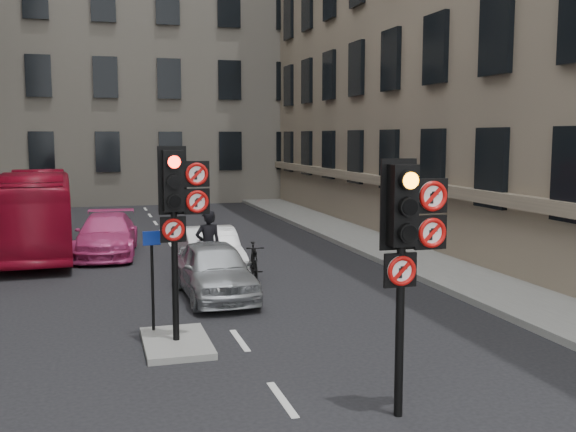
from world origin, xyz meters
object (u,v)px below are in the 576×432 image
car_white (211,252)px  bus_red (35,212)px  car_pink (107,235)px  motorcycle (254,262)px  signal_far (178,201)px  car_silver (215,270)px  signal_near (408,232)px  info_sign (152,267)px  motorcyclist (208,246)px

car_white → bus_red: bus_red is taller
car_pink → motorcycle: size_ratio=2.75×
signal_far → car_silver: bearing=70.5°
signal_far → car_pink: (-1.12, 10.24, -2.04)m
bus_red → signal_far: bearing=-75.9°
signal_near → car_white: bearing=95.6°
signal_far → info_sign: signal_far is taller
motorcyclist → info_sign: size_ratio=0.98×
car_white → info_sign: info_sign is taller
motorcyclist → info_sign: 5.09m
car_silver → car_white: car_silver is taller
car_silver → car_pink: (-2.38, 6.66, -0.01)m
signal_near → car_silver: size_ratio=0.90×
car_white → car_pink: (-2.72, 4.08, 0.01)m
bus_red → motorcyclist: (4.81, -6.18, -0.38)m
motorcycle → motorcyclist: 1.31m
car_white → car_pink: size_ratio=0.87×
bus_red → motorcycle: bus_red is taller
car_white → info_sign: bearing=-110.2°
signal_near → car_pink: (-3.72, 14.24, -1.92)m
motorcycle → signal_near: bearing=-82.3°
car_pink → car_silver: bearing=-64.7°
signal_far → car_silver: size_ratio=0.90×
bus_red → car_silver: bearing=-62.1°
bus_red → car_white: bearing=-49.7°
signal_near → bus_red: size_ratio=0.37×
motorcyclist → info_sign: (-1.86, -4.72, 0.42)m
car_white → motorcycle: bearing=-41.8°
signal_near → car_white: (-0.99, 10.16, -1.92)m
signal_far → motorcyclist: bearing=75.4°
signal_near → motorcyclist: 9.67m
motorcycle → motorcyclist: size_ratio=0.87×
car_pink → motorcyclist: 5.42m
signal_far → motorcyclist: size_ratio=1.87×
car_silver → car_white: (0.34, 2.58, -0.02)m
motorcycle → info_sign: size_ratio=0.85×
car_silver → bus_red: bus_red is taller
car_white → bus_red: (-4.99, 5.47, 0.67)m
car_pink → signal_far: bearing=-78.2°
signal_near → bus_red: 16.79m
signal_near → signal_far: bearing=123.0°
signal_far → motorcyclist: signal_far is taller
signal_far → car_white: 6.69m
car_silver → bus_red: bearing=118.6°
car_silver → motorcyclist: 1.91m
info_sign → car_white: bearing=64.2°
car_pink → info_sign: (0.68, -9.50, 0.71)m
car_silver → info_sign: info_sign is taller
car_white → motorcycle: (1.02, -0.93, -0.16)m
signal_near → signal_far: size_ratio=1.00×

